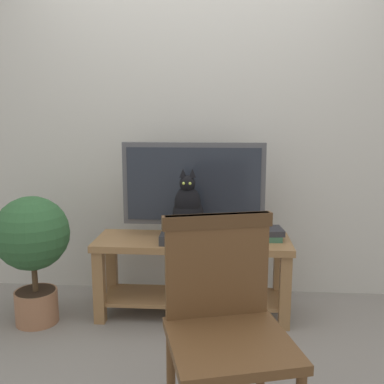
{
  "coord_description": "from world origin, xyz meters",
  "views": [
    {
      "loc": [
        0.2,
        -2.36,
        1.36
      ],
      "look_at": [
        -0.01,
        0.4,
        0.85
      ],
      "focal_mm": 41.48,
      "sensor_mm": 36.0,
      "label": 1
    }
  ],
  "objects_px": {
    "tv": "(194,187)",
    "wooden_chair": "(224,313)",
    "tv_stand": "(193,263)",
    "book_stack": "(268,233)",
    "media_box": "(188,237)",
    "cat": "(188,209)",
    "potted_plant": "(33,244)"
  },
  "relations": [
    {
      "from": "tv_stand",
      "to": "media_box",
      "type": "height_order",
      "value": "media_box"
    },
    {
      "from": "wooden_chair",
      "to": "potted_plant",
      "type": "xyz_separation_m",
      "value": [
        -1.22,
        0.91,
        -0.01
      ]
    },
    {
      "from": "media_box",
      "to": "wooden_chair",
      "type": "height_order",
      "value": "wooden_chair"
    },
    {
      "from": "media_box",
      "to": "wooden_chair",
      "type": "xyz_separation_m",
      "value": [
        0.24,
        -1.05,
        -0.02
      ]
    },
    {
      "from": "media_box",
      "to": "wooden_chair",
      "type": "relative_size",
      "value": 0.37
    },
    {
      "from": "media_box",
      "to": "cat",
      "type": "relative_size",
      "value": 0.83
    },
    {
      "from": "tv",
      "to": "potted_plant",
      "type": "xyz_separation_m",
      "value": [
        -1.01,
        -0.28,
        -0.33
      ]
    },
    {
      "from": "potted_plant",
      "to": "cat",
      "type": "bearing_deg",
      "value": 7.48
    },
    {
      "from": "media_box",
      "to": "book_stack",
      "type": "xyz_separation_m",
      "value": [
        0.52,
        0.08,
        0.01
      ]
    },
    {
      "from": "tv",
      "to": "cat",
      "type": "xyz_separation_m",
      "value": [
        -0.02,
        -0.15,
        -0.11
      ]
    },
    {
      "from": "cat",
      "to": "wooden_chair",
      "type": "xyz_separation_m",
      "value": [
        0.24,
        -1.04,
        -0.21
      ]
    },
    {
      "from": "potted_plant",
      "to": "media_box",
      "type": "bearing_deg",
      "value": 8.21
    },
    {
      "from": "media_box",
      "to": "book_stack",
      "type": "bearing_deg",
      "value": 8.92
    },
    {
      "from": "book_stack",
      "to": "potted_plant",
      "type": "xyz_separation_m",
      "value": [
        -1.5,
        -0.22,
        -0.04
      ]
    },
    {
      "from": "tv_stand",
      "to": "cat",
      "type": "distance_m",
      "value": 0.39
    },
    {
      "from": "tv_stand",
      "to": "wooden_chair",
      "type": "bearing_deg",
      "value": -79.14
    },
    {
      "from": "tv_stand",
      "to": "potted_plant",
      "type": "relative_size",
      "value": 1.53
    },
    {
      "from": "wooden_chair",
      "to": "potted_plant",
      "type": "height_order",
      "value": "wooden_chair"
    },
    {
      "from": "book_stack",
      "to": "cat",
      "type": "bearing_deg",
      "value": -169.7
    },
    {
      "from": "tv_stand",
      "to": "media_box",
      "type": "bearing_deg",
      "value": -117.54
    },
    {
      "from": "cat",
      "to": "wooden_chair",
      "type": "distance_m",
      "value": 1.09
    },
    {
      "from": "book_stack",
      "to": "potted_plant",
      "type": "distance_m",
      "value": 1.52
    },
    {
      "from": "tv_stand",
      "to": "book_stack",
      "type": "relative_size",
      "value": 6.08
    },
    {
      "from": "tv",
      "to": "potted_plant",
      "type": "height_order",
      "value": "tv"
    },
    {
      "from": "tv",
      "to": "wooden_chair",
      "type": "bearing_deg",
      "value": -79.95
    },
    {
      "from": "book_stack",
      "to": "potted_plant",
      "type": "height_order",
      "value": "potted_plant"
    },
    {
      "from": "media_box",
      "to": "book_stack",
      "type": "distance_m",
      "value": 0.53
    },
    {
      "from": "tv_stand",
      "to": "book_stack",
      "type": "bearing_deg",
      "value": 3.74
    },
    {
      "from": "wooden_chair",
      "to": "cat",
      "type": "bearing_deg",
      "value": 102.79
    },
    {
      "from": "cat",
      "to": "book_stack",
      "type": "relative_size",
      "value": 1.98
    },
    {
      "from": "tv_stand",
      "to": "book_stack",
      "type": "xyz_separation_m",
      "value": [
        0.49,
        0.03,
        0.21
      ]
    },
    {
      "from": "tv_stand",
      "to": "media_box",
      "type": "relative_size",
      "value": 3.71
    }
  ]
}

